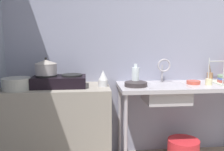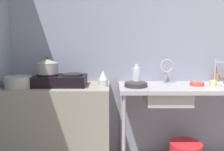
% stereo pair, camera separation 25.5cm
% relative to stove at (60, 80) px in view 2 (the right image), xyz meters
% --- Properties ---
extents(wall_back, '(5.44, 0.10, 2.65)m').
position_rel_stove_xyz_m(wall_back, '(1.73, 0.31, 0.42)').
color(wall_back, '#8D8EA4').
rests_on(wall_back, ground).
extents(counter_concrete, '(1.07, 0.53, 0.85)m').
position_rel_stove_xyz_m(counter_concrete, '(-0.03, 0.00, -0.48)').
color(counter_concrete, gray).
rests_on(counter_concrete, ground).
extents(counter_sink, '(1.42, 0.53, 0.85)m').
position_rel_stove_xyz_m(counter_sink, '(1.31, 0.00, -0.13)').
color(counter_sink, '#AEA7AC').
rests_on(counter_sink, ground).
extents(stove, '(0.52, 0.31, 0.13)m').
position_rel_stove_xyz_m(stove, '(0.00, 0.00, 0.00)').
color(stove, black).
rests_on(stove, counter_concrete).
extents(pot_on_left_burner, '(0.22, 0.22, 0.17)m').
position_rel_stove_xyz_m(pot_on_left_burner, '(-0.13, 0.00, 0.14)').
color(pot_on_left_burner, '#9A9295').
rests_on(pot_on_left_burner, stove).
extents(pot_beside_stove, '(0.26, 0.26, 0.11)m').
position_rel_stove_xyz_m(pot_beside_stove, '(-0.39, -0.11, -0.00)').
color(pot_beside_stove, '#A3A39C').
rests_on(pot_beside_stove, counter_concrete).
extents(percolator, '(0.10, 0.10, 0.17)m').
position_rel_stove_xyz_m(percolator, '(0.44, -0.02, 0.02)').
color(percolator, silver).
rests_on(percolator, counter_concrete).
extents(sink_basin, '(0.44, 0.38, 0.18)m').
position_rel_stove_xyz_m(sink_basin, '(1.09, -0.03, -0.15)').
color(sink_basin, '#AEA7AC').
rests_on(sink_basin, counter_sink).
extents(faucet, '(0.15, 0.08, 0.26)m').
position_rel_stove_xyz_m(faucet, '(1.11, 0.14, 0.11)').
color(faucet, '#AEA7AC').
rests_on(faucet, counter_sink).
extents(frying_pan, '(0.23, 0.23, 0.04)m').
position_rel_stove_xyz_m(frying_pan, '(0.77, -0.05, -0.04)').
color(frying_pan, '#332B2C').
rests_on(frying_pan, counter_sink).
extents(cup_by_rack, '(0.07, 0.07, 0.06)m').
position_rel_stove_xyz_m(cup_by_rack, '(1.54, -0.05, -0.03)').
color(cup_by_rack, beige).
rests_on(cup_by_rack, counter_sink).
extents(small_bowl_on_drainboard, '(0.14, 0.14, 0.04)m').
position_rel_stove_xyz_m(small_bowl_on_drainboard, '(1.41, 0.01, -0.04)').
color(small_bowl_on_drainboard, '#C14A3A').
rests_on(small_bowl_on_drainboard, counter_sink).
extents(bottle_by_sink, '(0.08, 0.08, 0.22)m').
position_rel_stove_xyz_m(bottle_by_sink, '(0.78, 0.05, 0.04)').
color(bottle_by_sink, white).
rests_on(bottle_by_sink, counter_sink).
extents(utensil_jar, '(0.07, 0.07, 0.21)m').
position_rel_stove_xyz_m(utensil_jar, '(1.69, 0.21, -0.01)').
color(utensil_jar, '#A1724D').
rests_on(utensil_jar, counter_sink).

